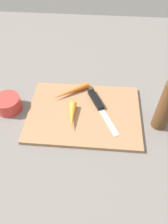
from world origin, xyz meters
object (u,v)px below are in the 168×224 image
at_px(knife, 97,102).
at_px(small_bowl, 8,104).
at_px(carrot_short, 72,116).
at_px(carrot_long, 71,91).
at_px(cutting_board, 84,113).
at_px(pepper_grinder, 166,107).

relative_size(knife, small_bowl, 2.25).
bearing_deg(knife, carrot_short, -73.95).
relative_size(carrot_long, small_bowl, 1.64).
bearing_deg(carrot_long, cutting_board, 88.35).
bearing_deg(carrot_short, pepper_grinder, 88.09).
xyz_separation_m(cutting_board, pepper_grinder, (0.24, -0.02, 0.08)).
relative_size(carrot_long, pepper_grinder, 0.81).
relative_size(cutting_board, carrot_long, 2.64).
bearing_deg(pepper_grinder, knife, 161.78).
distance_m(small_bowl, pepper_grinder, 0.49).
relative_size(carrot_short, small_bowl, 1.22).
xyz_separation_m(knife, pepper_grinder, (0.19, -0.06, 0.07)).
bearing_deg(cutting_board, carrot_long, 123.35).
distance_m(carrot_short, pepper_grinder, 0.28).
height_order(knife, pepper_grinder, pepper_grinder).
bearing_deg(pepper_grinder, carrot_long, 160.42).
height_order(cutting_board, small_bowl, small_bowl).
distance_m(cutting_board, carrot_short, 0.05).
bearing_deg(knife, small_bowl, -109.68).
xyz_separation_m(knife, carrot_short, (-0.08, -0.07, 0.01)).
bearing_deg(small_bowl, cutting_board, -1.19).
distance_m(carrot_long, small_bowl, 0.21).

